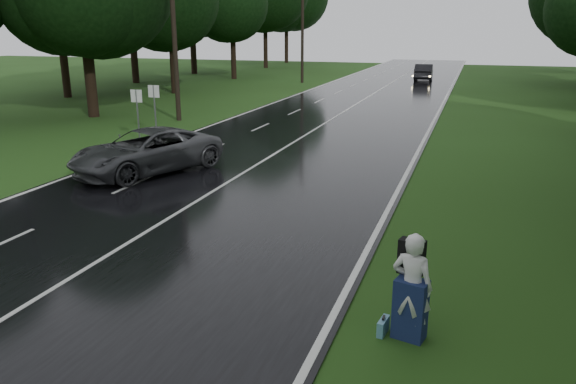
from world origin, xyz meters
name	(u,v)px	position (x,y,z in m)	size (l,w,h in m)	color
ground	(34,302)	(0.00, 0.00, 0.00)	(160.00, 160.00, 0.00)	#214614
road	(313,131)	(0.00, 20.00, 0.02)	(12.00, 140.00, 0.04)	black
lane_center	(313,130)	(0.00, 20.00, 0.04)	(0.12, 140.00, 0.01)	silver
grey_car	(146,151)	(-3.47, 9.59, 0.84)	(2.65, 5.75, 1.60)	#444648
far_car	(424,72)	(2.71, 51.48, 0.86)	(1.75, 5.00, 1.65)	black
hitchhiker	(411,290)	(7.22, 1.11, 0.91)	(0.80, 0.75, 1.96)	silver
suitcase	(383,326)	(6.78, 1.07, 0.14)	(0.12, 0.40, 0.29)	teal
utility_pole_mid	(179,120)	(-8.50, 20.84, 0.00)	(1.80, 0.28, 9.76)	black
utility_pole_far	(302,83)	(-8.50, 45.31, 0.00)	(1.80, 0.28, 10.41)	black
road_sign_a	(140,141)	(-7.20, 14.75, 0.00)	(0.59, 0.10, 2.45)	white
road_sign_b	(157,135)	(-7.20, 16.27, 0.00)	(0.61, 0.10, 2.52)	white
tree_left_d	(94,117)	(-14.18, 20.44, 0.00)	(8.70, 8.70, 13.59)	black
tree_left_e	(175,93)	(-15.86, 33.27, 0.00)	(8.45, 8.45, 13.21)	black
tree_left_f	(234,79)	(-16.67, 47.07, 0.00)	(8.93, 8.93, 13.96)	black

